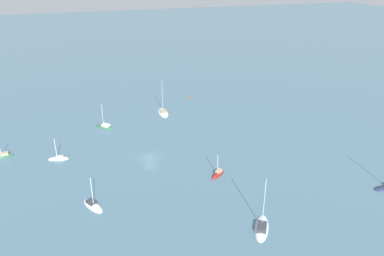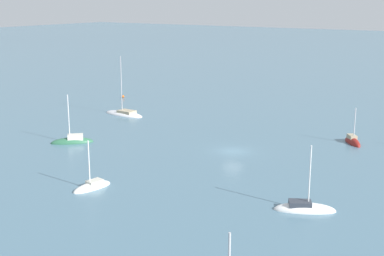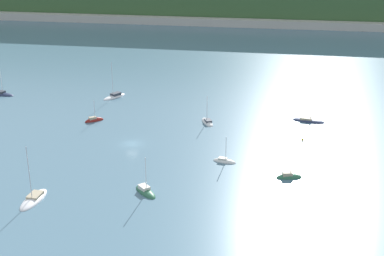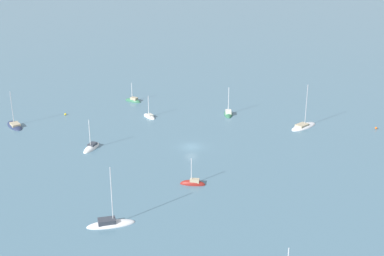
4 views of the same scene
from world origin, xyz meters
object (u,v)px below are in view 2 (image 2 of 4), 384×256
object	(u,v)px
sailboat_8	(304,210)
mooring_buoy_0	(123,96)
sailboat_1	(92,187)
sailboat_5	(353,143)
sailboat_3	(124,114)
sailboat_2	(73,142)

from	to	relation	value
sailboat_8	mooring_buoy_0	world-z (taller)	sailboat_8
sailboat_1	sailboat_5	size ratio (longest dim) A/B	1.00
sailboat_1	mooring_buoy_0	bearing A→B (deg)	-132.55
sailboat_3	mooring_buoy_0	world-z (taller)	sailboat_3
sailboat_3	sailboat_8	distance (m)	51.22
sailboat_3	sailboat_8	world-z (taller)	sailboat_3
sailboat_2	sailboat_5	bearing A→B (deg)	168.27
sailboat_1	sailboat_3	distance (m)	38.89
sailboat_1	sailboat_8	bearing A→B (deg)	117.73
sailboat_2	sailboat_3	distance (m)	20.08
sailboat_3	sailboat_8	size ratio (longest dim) A/B	1.49
sailboat_3	mooring_buoy_0	size ratio (longest dim) A/B	20.26
mooring_buoy_0	sailboat_2	bearing A→B (deg)	28.54
sailboat_3	sailboat_5	xyz separation A→B (m)	(-3.20, 41.02, 0.01)
mooring_buoy_0	sailboat_5	bearing A→B (deg)	79.29
sailboat_5	sailboat_1	bearing A→B (deg)	-66.10
sailboat_1	sailboat_8	world-z (taller)	sailboat_8
sailboat_1	sailboat_2	world-z (taller)	sailboat_2
sailboat_5	mooring_buoy_0	bearing A→B (deg)	-138.64
mooring_buoy_0	sailboat_1	bearing A→B (deg)	36.71
sailboat_3	mooring_buoy_0	distance (m)	17.33
sailboat_5	sailboat_8	bearing A→B (deg)	-30.56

